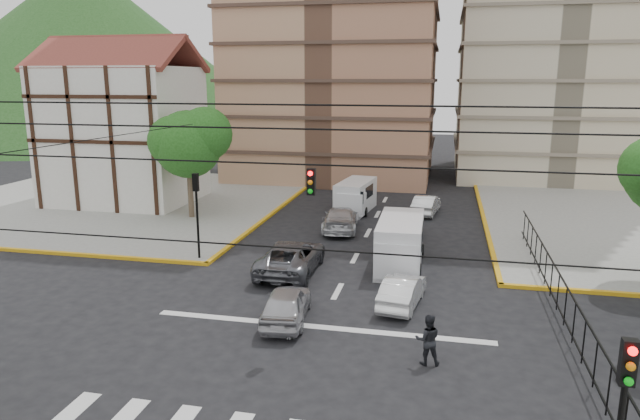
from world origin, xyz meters
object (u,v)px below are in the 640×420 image
(traffic_light_nw, at_px, (197,202))
(van_left_lane, at_px, (355,197))
(car_white_front_right, at_px, (402,291))
(car_silver_front_left, at_px, (286,304))
(pedestrian_crosswalk, at_px, (428,339))
(van_right_lane, at_px, (400,245))
(traffic_light_se, at_px, (622,410))

(traffic_light_nw, bearing_deg, van_left_lane, 63.88)
(traffic_light_nw, distance_m, car_white_front_right, 11.61)
(car_silver_front_left, relative_size, pedestrian_crosswalk, 2.36)
(traffic_light_nw, height_order, van_left_lane, traffic_light_nw)
(traffic_light_nw, distance_m, car_silver_front_left, 9.34)
(pedestrian_crosswalk, bearing_deg, van_right_lane, -89.06)
(van_left_lane, xyz_separation_m, car_white_front_right, (4.54, -16.34, -0.42))
(traffic_light_nw, xyz_separation_m, car_silver_front_left, (6.44, -6.32, -2.42))
(traffic_light_nw, distance_m, van_right_lane, 10.42)
(traffic_light_se, bearing_deg, car_silver_front_left, 134.62)
(traffic_light_se, relative_size, van_right_lane, 0.81)
(car_silver_front_left, bearing_deg, van_right_lane, -123.65)
(traffic_light_se, relative_size, car_white_front_right, 1.14)
(van_right_lane, height_order, car_white_front_right, van_right_lane)
(van_left_lane, bearing_deg, car_white_front_right, -67.47)
(van_left_lane, height_order, car_silver_front_left, van_left_lane)
(traffic_light_nw, height_order, pedestrian_crosswalk, traffic_light_nw)
(van_left_lane, relative_size, car_silver_front_left, 1.23)
(van_right_lane, xyz_separation_m, car_silver_front_left, (-3.76, -7.30, -0.49))
(traffic_light_se, bearing_deg, van_left_lane, 108.53)
(traffic_light_se, xyz_separation_m, car_silver_front_left, (-9.16, 9.28, -2.42))
(traffic_light_nw, bearing_deg, pedestrian_crosswalk, -35.94)
(traffic_light_nw, relative_size, car_white_front_right, 1.14)
(traffic_light_nw, bearing_deg, van_right_lane, 5.53)
(pedestrian_crosswalk, bearing_deg, car_white_front_right, -85.23)
(van_left_lane, bearing_deg, van_right_lane, -63.77)
(traffic_light_se, distance_m, traffic_light_nw, 22.06)
(traffic_light_se, bearing_deg, traffic_light_nw, 135.00)
(traffic_light_se, bearing_deg, pedestrian_crosswalk, 118.01)
(traffic_light_nw, xyz_separation_m, van_left_lane, (6.16, 12.56, -2.06))
(traffic_light_se, height_order, car_white_front_right, traffic_light_se)
(van_left_lane, bearing_deg, pedestrian_crosswalk, -67.86)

